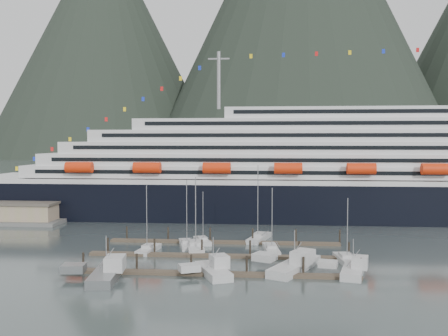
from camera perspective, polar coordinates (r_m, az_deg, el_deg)
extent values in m
plane|color=#434F4F|center=(94.46, 2.13, -10.12)|extent=(1600.00, 1600.00, 0.00)
cone|color=black|center=(671.78, 8.45, 16.62)|extent=(400.00, 400.00, 420.00)
cone|color=black|center=(737.93, -12.89, 12.56)|extent=(340.00, 340.00, 340.00)
cube|color=black|center=(149.24, 12.96, -3.79)|extent=(210.00, 28.00, 12.00)
cube|color=silver|center=(148.62, 12.99, -1.30)|extent=(205.80, 27.44, 1.50)
cube|color=silver|center=(149.21, 14.90, -0.31)|extent=(185.00, 26.00, 3.20)
cube|color=black|center=(136.38, 15.82, -0.55)|extent=(175.75, 0.20, 1.00)
cube|color=silver|center=(149.42, 15.67, 0.92)|extent=(180.00, 25.00, 3.20)
cube|color=black|center=(137.10, 16.62, 0.79)|extent=(171.00, 0.20, 1.00)
cube|color=silver|center=(149.72, 16.44, 2.13)|extent=(172.00, 24.00, 3.20)
cube|color=black|center=(137.91, 17.42, 2.12)|extent=(163.40, 0.20, 1.00)
cube|color=silver|center=(150.11, 17.21, 3.35)|extent=(160.00, 23.00, 3.20)
cube|color=black|center=(138.83, 18.20, 3.43)|extent=(152.00, 0.20, 1.00)
cube|color=silver|center=(150.59, 17.98, 4.51)|extent=(140.00, 22.00, 3.00)
cube|color=black|center=(139.84, 18.98, 4.68)|extent=(133.00, 0.20, 1.00)
cube|color=silver|center=(151.16, 18.74, 5.63)|extent=(95.00, 20.00, 3.00)
cube|color=black|center=(141.42, 19.69, 5.87)|extent=(90.25, 0.20, 1.00)
cylinder|color=gray|center=(148.58, -0.57, 9.51)|extent=(1.00, 1.00, 16.00)
cylinder|color=red|center=(141.18, -15.48, 0.07)|extent=(7.00, 2.80, 2.80)
cylinder|color=red|center=(135.86, -8.36, 0.04)|extent=(7.00, 2.80, 2.80)
cylinder|color=red|center=(132.78, -0.79, 0.00)|extent=(7.00, 2.80, 2.80)
cylinder|color=red|center=(132.11, 6.99, -0.04)|extent=(7.00, 2.80, 2.80)
cylinder|color=red|center=(133.87, 14.72, -0.07)|extent=(7.00, 2.80, 2.80)
cylinder|color=red|center=(137.98, 22.11, -0.11)|extent=(7.00, 2.80, 2.80)
cube|color=#4D3E31|center=(85.14, -1.67, -11.41)|extent=(48.00, 2.00, 0.50)
cylinder|color=black|center=(90.79, -15.06, -9.86)|extent=(0.36, 0.36, 3.20)
cylinder|color=black|center=(88.13, -9.48, -10.19)|extent=(0.36, 0.36, 3.20)
cylinder|color=black|center=(86.33, -3.59, -10.43)|extent=(0.36, 0.36, 3.20)
cylinder|color=black|center=(85.44, 2.49, -10.57)|extent=(0.36, 0.36, 3.20)
cylinder|color=black|center=(85.50, 8.63, -10.59)|extent=(0.36, 0.36, 3.20)
cylinder|color=black|center=(86.49, 14.69, -10.50)|extent=(0.36, 0.36, 3.20)
cube|color=#4D3E31|center=(97.71, -0.74, -9.53)|extent=(48.00, 2.00, 0.50)
cylinder|color=black|center=(102.81, -12.52, -8.31)|extent=(0.36, 0.36, 3.20)
cylinder|color=black|center=(100.46, -7.57, -8.53)|extent=(0.36, 0.36, 3.20)
cylinder|color=black|center=(98.89, -2.42, -8.70)|extent=(0.36, 0.36, 3.20)
cylinder|color=black|center=(98.11, 2.86, -8.79)|extent=(0.36, 0.36, 3.20)
cylinder|color=black|center=(98.16, 8.18, -8.81)|extent=(0.36, 0.36, 3.20)
cylinder|color=black|center=(99.03, 13.45, -8.76)|extent=(0.36, 0.36, 3.20)
cube|color=#4D3E31|center=(110.37, -0.03, -8.07)|extent=(48.00, 2.00, 0.50)
cylinder|color=black|center=(115.03, -10.53, -7.09)|extent=(0.36, 0.36, 3.20)
cylinder|color=black|center=(112.95, -6.10, -7.24)|extent=(0.36, 0.36, 3.20)
cylinder|color=black|center=(111.54, -1.52, -7.35)|extent=(0.36, 0.36, 3.20)
cylinder|color=black|center=(110.86, 3.14, -7.42)|extent=(0.36, 0.36, 3.20)
cylinder|color=black|center=(110.90, 7.83, -7.44)|extent=(0.36, 0.36, 3.20)
cylinder|color=black|center=(111.67, 12.49, -7.41)|extent=(0.36, 0.36, 3.20)
cube|color=#B8B8B8|center=(103.12, -8.22, -8.89)|extent=(3.40, 8.67, 1.31)
cube|color=#B8B8B8|center=(102.96, -8.22, -8.44)|extent=(2.20, 3.15, 0.75)
cylinder|color=gray|center=(101.18, -8.41, -5.30)|extent=(0.15, 0.15, 12.10)
cube|color=#B8B8B8|center=(104.34, -3.13, -8.72)|extent=(5.15, 11.77, 1.60)
cube|color=#B8B8B8|center=(104.13, -3.13, -8.15)|extent=(3.02, 4.36, 0.91)
cylinder|color=gray|center=(101.96, -3.11, -4.74)|extent=(0.18, 0.18, 13.38)
cube|color=#B8B8B8|center=(102.63, 5.16, -8.93)|extent=(3.68, 10.64, 1.33)
cube|color=#B8B8B8|center=(102.46, 5.17, -8.47)|extent=(2.31, 3.85, 0.76)
cylinder|color=gray|center=(100.48, 5.25, -5.47)|extent=(0.15, 0.15, 11.62)
cube|color=#B8B8B8|center=(107.23, -4.11, -8.41)|extent=(4.69, 9.67, 1.31)
cube|color=#B8B8B8|center=(107.07, -4.11, -7.97)|extent=(2.63, 3.64, 0.75)
cylinder|color=gray|center=(105.15, -4.08, -4.77)|extent=(0.15, 0.15, 12.78)
cube|color=#B8B8B8|center=(110.77, -2.39, -8.03)|extent=(4.89, 8.05, 1.21)
cube|color=#B8B8B8|center=(110.63, -2.39, -7.66)|extent=(2.59, 3.16, 0.69)
cylinder|color=gray|center=(109.09, -2.30, -5.24)|extent=(0.14, 0.14, 10.08)
cube|color=#B8B8B8|center=(113.88, 3.85, -7.73)|extent=(5.44, 11.32, 1.47)
cube|color=#B8B8B8|center=(113.71, 3.85, -7.26)|extent=(3.01, 4.25, 0.84)
cylinder|color=gray|center=(111.58, 3.71, -3.62)|extent=(0.17, 0.17, 15.28)
cube|color=#B8B8B8|center=(96.20, 13.10, -9.81)|extent=(3.73, 9.10, 1.37)
cube|color=#B8B8B8|center=(96.01, 13.11, -9.29)|extent=(2.37, 3.33, 0.79)
cylinder|color=gray|center=(94.23, 13.29, -6.41)|extent=(0.16, 0.16, 10.58)
cube|color=gray|center=(85.20, -12.66, -11.41)|extent=(5.27, 13.70, 2.05)
cube|color=gray|center=(85.99, -16.05, -10.43)|extent=(3.82, 3.34, 1.23)
cube|color=#B8B8B8|center=(84.49, -11.78, -10.12)|extent=(3.34, 4.32, 2.26)
cube|color=black|center=(84.30, -11.78, -9.57)|extent=(3.10, 4.03, 0.51)
cylinder|color=gray|center=(84.35, -12.69, -8.93)|extent=(0.16, 0.16, 5.14)
cube|color=#B8B8B8|center=(85.08, -1.18, -11.36)|extent=(7.20, 10.78, 1.87)
cube|color=#B8B8B8|center=(83.77, -3.79, -10.78)|extent=(3.82, 3.35, 1.12)
cube|color=#B8B8B8|center=(84.95, -0.51, -10.13)|extent=(3.64, 3.88, 2.06)
cube|color=black|center=(84.78, -0.51, -9.63)|extent=(3.38, 3.61, 0.47)
cylinder|color=gray|center=(84.30, -1.19, -9.12)|extent=(0.15, 0.15, 4.68)
cube|color=#B8B8B8|center=(88.76, 7.68, -10.78)|extent=(9.54, 14.62, 2.06)
cube|color=#B8B8B8|center=(90.68, 4.45, -9.62)|extent=(4.53, 4.37, 1.24)
cube|color=#B8B8B8|center=(87.76, 8.56, -9.59)|extent=(4.46, 5.15, 2.27)
cube|color=black|center=(87.58, 8.57, -9.06)|extent=(4.15, 4.80, 0.52)
cylinder|color=gray|center=(87.94, 7.69, -8.39)|extent=(0.16, 0.16, 5.15)
cube|color=#B8B8B8|center=(88.05, 13.86, -10.95)|extent=(5.42, 10.96, 1.75)
cube|color=#B8B8B8|center=(88.17, 11.24, -10.20)|extent=(3.42, 2.92, 1.05)
cube|color=#B8B8B8|center=(87.59, 14.57, -9.91)|extent=(3.10, 3.62, 1.93)
cube|color=black|center=(87.44, 14.58, -9.46)|extent=(2.88, 3.38, 0.44)
cylinder|color=gray|center=(87.34, 13.89, -8.94)|extent=(0.14, 0.14, 4.38)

